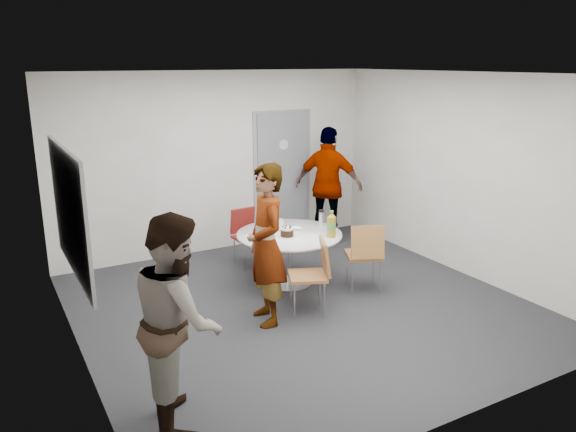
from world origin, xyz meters
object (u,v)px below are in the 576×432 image
table (292,240)px  person_right (329,185)px  whiteboard (70,212)px  chair_near_left (315,269)px  door (282,177)px  chair_near_right (365,251)px  person_left (178,319)px  chair_far (246,231)px  person_main (266,245)px

table → person_right: bearing=42.6°
whiteboard → chair_near_left: whiteboard is taller
door → chair_near_right: door is taller
table → person_left: (-2.18, -2.00, 0.25)m
chair_far → table: bearing=97.8°
chair_far → person_left: person_left is taller
door → person_main: 3.09m
whiteboard → chair_far: 3.04m
table → person_left: person_left is taller
table → person_right: person_right is taller
chair_far → person_main: person_main is taller
person_right → person_left: bearing=93.2°
whiteboard → person_left: 1.73m
chair_near_left → person_main: size_ratio=0.49×
person_main → person_left: person_main is taller
chair_far → chair_near_left: bearing=87.3°
whiteboard → chair_near_right: bearing=-3.4°
whiteboard → chair_near_left: bearing=-8.9°
whiteboard → person_main: (1.92, -0.33, -0.55)m
person_main → person_left: 1.86m
table → person_main: (-0.77, -0.79, 0.28)m
door → whiteboard: 4.25m
door → chair_near_right: (-0.19, -2.48, -0.48)m
person_main → table: bearing=144.3°
person_left → person_right: size_ratio=0.94×
person_left → person_right: person_right is taller
person_left → table: bearing=-36.4°
whiteboard → table: bearing=9.6°
door → table: door is taller
chair_near_right → door: bearing=110.7°
table → chair_far: table is taller
door → chair_near_left: size_ratio=2.41×
table → person_main: size_ratio=0.75×
person_right → whiteboard: bearing=73.8°
chair_far → person_right: (1.60, 0.32, 0.43)m
chair_near_left → person_main: bearing=107.4°
door → person_right: 0.77m
door → person_right: door is taller
door → chair_far: bearing=-141.2°
chair_far → person_main: 1.90m
chair_far → whiteboard: bearing=26.8°
table → person_main: bearing=-134.6°
person_main → door: bearing=156.7°
person_left → chair_near_left: bearing=-49.1°
chair_near_left → chair_near_right: (0.86, 0.19, 0.01)m
door → person_left: 4.89m
table → person_left: size_ratio=0.78×
whiteboard → chair_far: size_ratio=2.33×
table → chair_near_left: (-0.18, -0.85, -0.08)m
chair_near_right → person_right: size_ratio=0.49×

